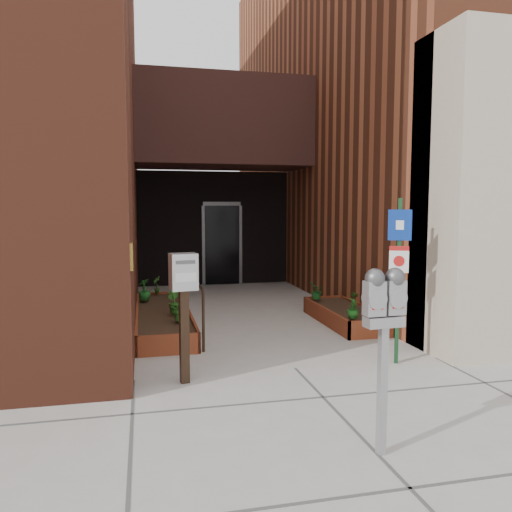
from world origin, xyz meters
TOP-DOWN VIEW (x-y plane):
  - ground at (0.00, 0.00)m, footprint 80.00×80.00m
  - architecture at (-0.18, 6.89)m, footprint 20.00×14.60m
  - planter_left at (-1.55, 2.70)m, footprint 0.90×3.60m
  - planter_right at (1.60, 2.20)m, footprint 0.80×2.20m
  - handrail at (-1.05, 2.65)m, footprint 0.04×3.34m
  - parking_meter at (0.03, -2.28)m, footprint 0.35×0.17m
  - sign_post at (1.36, -0.09)m, footprint 0.28×0.14m
  - payment_dropbox at (-1.41, -0.20)m, footprint 0.33×0.27m
  - shrub_left_a at (-1.33, 1.75)m, footprint 0.42×0.42m
  - shrub_left_b at (-1.39, 2.32)m, footprint 0.30×0.30m
  - shrub_left_c at (-1.85, 3.60)m, footprint 0.32×0.32m
  - shrub_left_d at (-1.61, 4.30)m, footprint 0.24×0.24m
  - shrub_right_a at (1.35, 1.30)m, footprint 0.24×0.24m
  - shrub_right_b at (1.68, 2.00)m, footprint 0.22×0.22m
  - shrub_right_c at (1.35, 2.97)m, footprint 0.40×0.40m

SIDE VIEW (x-z plane):
  - ground at x=0.00m, z-range 0.00..0.00m
  - planter_left at x=-1.55m, z-range -0.02..0.28m
  - planter_right at x=1.60m, z-range -0.02..0.28m
  - shrub_right_b at x=1.68m, z-range 0.30..0.60m
  - shrub_right_a at x=1.35m, z-range 0.30..0.63m
  - shrub_left_a at x=-1.33m, z-range 0.30..0.63m
  - shrub_right_c at x=1.35m, z-range 0.30..0.63m
  - shrub_left_d at x=-1.61m, z-range 0.30..0.66m
  - shrub_left_b at x=-1.39m, z-range 0.30..0.69m
  - shrub_left_c at x=-1.85m, z-range 0.30..0.71m
  - handrail at x=-1.05m, z-range 0.30..1.20m
  - payment_dropbox at x=-1.41m, z-range 0.34..1.86m
  - parking_meter at x=0.03m, z-range 0.43..1.98m
  - sign_post at x=1.36m, z-range 0.25..2.41m
  - architecture at x=-0.18m, z-range -0.02..9.98m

